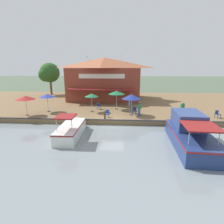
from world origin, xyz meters
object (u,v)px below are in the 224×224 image
cafe_chair_far_corner_seat (107,113)px  tree_downstream_bank (49,73)px  waterfront_restaurant (104,78)px  motorboat_far_downstream (72,128)px  cafe_chair_back_row_seat (135,110)px  cafe_chair_beside_entrance (99,106)px  person_mid_patio (182,107)px  mooring_post (105,115)px  motorboat_second_along (188,132)px  patio_umbrella_near_quay_edge (25,98)px  person_at_quay_edge (131,104)px  patio_umbrella_by_entrance (132,97)px  patio_umbrella_back_row (92,95)px  person_near_entrance (139,107)px  patio_umbrella_mid_patio_right (47,96)px  patio_umbrella_mid_patio_left (117,93)px  cafe_chair_facing_river (217,114)px

cafe_chair_far_corner_seat → tree_downstream_bank: (-16.35, -13.46, 3.92)m
waterfront_restaurant → motorboat_far_downstream: 16.90m
waterfront_restaurant → cafe_chair_back_row_seat: size_ratio=14.79×
cafe_chair_far_corner_seat → cafe_chair_back_row_seat: (-1.75, 3.23, 0.00)m
cafe_chair_beside_entrance → person_mid_patio: bearing=72.6°
cafe_chair_back_row_seat → person_mid_patio: person_mid_patio is taller
cafe_chair_beside_entrance → mooring_post: 5.04m
cafe_chair_back_row_seat → motorboat_second_along: bearing=29.6°
mooring_post → patio_umbrella_near_quay_edge: bearing=-97.0°
person_mid_patio → motorboat_second_along: bearing=-13.2°
waterfront_restaurant → person_at_quay_edge: 11.32m
patio_umbrella_by_entrance → cafe_chair_far_corner_seat: 3.49m
person_mid_patio → motorboat_second_along: motorboat_second_along is taller
patio_umbrella_back_row → person_near_entrance: size_ratio=1.37×
patio_umbrella_near_quay_edge → cafe_chair_back_row_seat: (-1.53, 12.87, -1.66)m
patio_umbrella_back_row → cafe_chair_beside_entrance: bearing=156.0°
person_near_entrance → person_at_quay_edge: (-1.25, -0.94, 0.06)m
patio_umbrella_mid_patio_right → cafe_chair_beside_entrance: 6.77m
patio_umbrella_near_quay_edge → cafe_chair_back_row_seat: size_ratio=2.83×
cafe_chair_back_row_seat → motorboat_far_downstream: motorboat_far_downstream is taller
person_mid_patio → person_at_quay_edge: 6.01m
patio_umbrella_mid_patio_left → patio_umbrella_back_row: bearing=-62.4°
patio_umbrella_mid_patio_left → person_mid_patio: bearing=66.7°
cafe_chair_far_corner_seat → tree_downstream_bank: bearing=-140.5°
cafe_chair_beside_entrance → cafe_chair_facing_river: bearing=76.4°
patio_umbrella_mid_patio_right → person_near_entrance: (1.24, 11.55, -1.00)m
patio_umbrella_back_row → cafe_chair_facing_river: 14.92m
mooring_post → motorboat_second_along: bearing=59.7°
person_near_entrance → motorboat_second_along: bearing=29.7°
patio_umbrella_near_quay_edge → motorboat_far_downstream: 8.33m
motorboat_far_downstream → person_at_quay_edge: bearing=138.1°
cafe_chair_far_corner_seat → mooring_post: mooring_post is taller
patio_umbrella_mid_patio_right → cafe_chair_facing_river: (1.57, 20.36, -1.62)m
patio_umbrella_back_row → person_near_entrance: 6.20m
patio_umbrella_back_row → cafe_chair_back_row_seat: bearing=82.9°
cafe_chair_far_corner_seat → cafe_chair_back_row_seat: same height
person_mid_patio → patio_umbrella_near_quay_edge: bearing=-88.4°
person_near_entrance → patio_umbrella_near_quay_edge: bearing=-87.3°
cafe_chair_beside_entrance → tree_downstream_bank: (-12.43, -11.93, 3.92)m
cafe_chair_facing_river → motorboat_far_downstream: size_ratio=0.15×
cafe_chair_beside_entrance → person_mid_patio: (3.18, 10.15, 0.66)m
cafe_chair_beside_entrance → motorboat_far_downstream: size_ratio=0.15×
person_at_quay_edge → motorboat_second_along: 8.64m
cafe_chair_back_row_seat → cafe_chair_beside_entrance: bearing=-114.5°
patio_umbrella_mid_patio_left → person_at_quay_edge: (1.95, 1.86, -1.14)m
person_near_entrance → person_mid_patio: bearing=88.6°
cafe_chair_far_corner_seat → motorboat_far_downstream: size_ratio=0.15×
cafe_chair_beside_entrance → motorboat_second_along: 12.68m
cafe_chair_beside_entrance → tree_downstream_bank: bearing=-136.2°
cafe_chair_facing_river → person_near_entrance: person_near_entrance is taller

